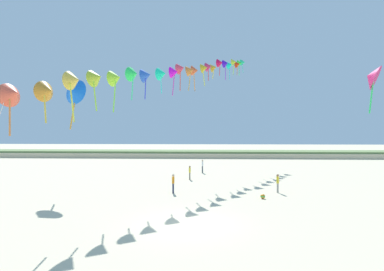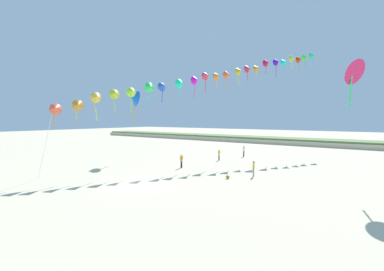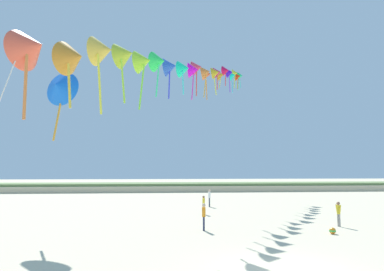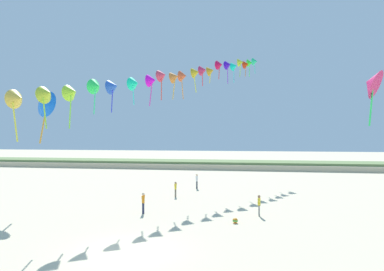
{
  "view_description": "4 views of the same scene",
  "coord_description": "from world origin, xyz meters",
  "px_view_note": "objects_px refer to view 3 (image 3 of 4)",
  "views": [
    {
      "loc": [
        1.13,
        -16.32,
        4.96
      ],
      "look_at": [
        -0.35,
        12.12,
        4.76
      ],
      "focal_mm": 28.0,
      "sensor_mm": 36.0,
      "label": 1
    },
    {
      "loc": [
        16.7,
        -15.41,
        5.79
      ],
      "look_at": [
        -1.4,
        10.05,
        3.76
      ],
      "focal_mm": 24.0,
      "sensor_mm": 36.0,
      "label": 2
    },
    {
      "loc": [
        -4.37,
        -12.15,
        3.59
      ],
      "look_at": [
        -1.89,
        13.95,
        6.21
      ],
      "focal_mm": 32.0,
      "sensor_mm": 36.0,
      "label": 3
    },
    {
      "loc": [
        6.2,
        -16.78,
        5.91
      ],
      "look_at": [
        1.92,
        9.13,
        5.96
      ],
      "focal_mm": 32.0,
      "sensor_mm": 36.0,
      "label": 4
    }
  ],
  "objects_px": {
    "person_mid_center": "(204,215)",
    "beach_ball": "(333,231)",
    "large_kite_low_lead": "(59,87)",
    "person_near_left": "(209,197)",
    "person_far_left": "(204,204)",
    "person_near_right": "(339,212)"
  },
  "relations": [
    {
      "from": "person_mid_center",
      "to": "beach_ball",
      "type": "height_order",
      "value": "person_mid_center"
    },
    {
      "from": "person_near_right",
      "to": "large_kite_low_lead",
      "type": "relative_size",
      "value": 0.35
    },
    {
      "from": "person_near_right",
      "to": "beach_ball",
      "type": "relative_size",
      "value": 4.31
    },
    {
      "from": "person_far_left",
      "to": "large_kite_low_lead",
      "type": "bearing_deg",
      "value": -145.81
    },
    {
      "from": "person_mid_center",
      "to": "large_kite_low_lead",
      "type": "height_order",
      "value": "large_kite_low_lead"
    },
    {
      "from": "large_kite_low_lead",
      "to": "person_near_left",
      "type": "bearing_deg",
      "value": 47.64
    },
    {
      "from": "large_kite_low_lead",
      "to": "beach_ball",
      "type": "xyz_separation_m",
      "value": [
        15.85,
        -2.47,
        -8.46
      ]
    },
    {
      "from": "person_near_left",
      "to": "large_kite_low_lead",
      "type": "bearing_deg",
      "value": -132.36
    },
    {
      "from": "person_far_left",
      "to": "beach_ball",
      "type": "relative_size",
      "value": 4.11
    },
    {
      "from": "person_near_right",
      "to": "person_near_left",
      "type": "bearing_deg",
      "value": 118.02
    },
    {
      "from": "person_near_left",
      "to": "beach_ball",
      "type": "relative_size",
      "value": 4.63
    },
    {
      "from": "person_near_left",
      "to": "person_far_left",
      "type": "relative_size",
      "value": 1.13
    },
    {
      "from": "person_near_right",
      "to": "person_far_left",
      "type": "height_order",
      "value": "person_near_right"
    },
    {
      "from": "person_near_left",
      "to": "person_far_left",
      "type": "distance_m",
      "value": 5.61
    },
    {
      "from": "beach_ball",
      "to": "person_near_left",
      "type": "bearing_deg",
      "value": 108.35
    },
    {
      "from": "person_near_right",
      "to": "person_mid_center",
      "type": "distance_m",
      "value": 8.72
    },
    {
      "from": "person_mid_center",
      "to": "person_near_left",
      "type": "bearing_deg",
      "value": 80.2
    },
    {
      "from": "person_near_right",
      "to": "person_mid_center",
      "type": "height_order",
      "value": "person_mid_center"
    },
    {
      "from": "person_mid_center",
      "to": "beach_ball",
      "type": "distance_m",
      "value": 7.29
    },
    {
      "from": "person_mid_center",
      "to": "person_far_left",
      "type": "distance_m",
      "value": 7.4
    },
    {
      "from": "person_near_left",
      "to": "beach_ball",
      "type": "bearing_deg",
      "value": -71.65
    },
    {
      "from": "person_far_left",
      "to": "person_mid_center",
      "type": "bearing_deg",
      "value": -97.31
    }
  ]
}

